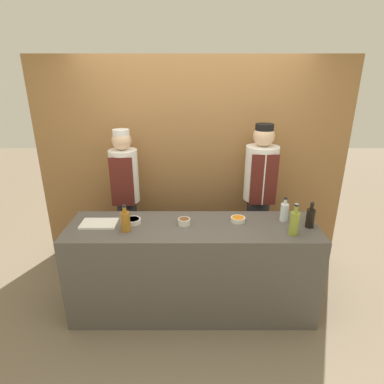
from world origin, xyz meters
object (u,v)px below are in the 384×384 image
sauce_bowl_brown (184,221)px  bottle_oil (294,223)px  bottle_soy (310,217)px  chef_right (258,196)px  cutting_board (98,224)px  bottle_clear (284,212)px  bottle_amber (125,221)px  sauce_bowl_yellow (132,221)px  sauce_bowl_orange (237,219)px  chef_left (125,197)px

sauce_bowl_brown → bottle_oil: bearing=-11.0°
sauce_bowl_brown → bottle_soy: bearing=-2.3°
bottle_oil → chef_right: size_ratio=0.16×
cutting_board → bottle_oil: size_ratio=1.14×
bottle_clear → bottle_soy: 0.24m
bottle_amber → bottle_soy: 1.64m
bottle_clear → bottle_oil: (0.01, -0.27, 0.02)m
sauce_bowl_yellow → bottle_amber: (-0.04, -0.15, 0.07)m
cutting_board → bottle_clear: bottle_clear is taller
sauce_bowl_orange → bottle_amber: bottle_amber is taller
bottle_amber → bottle_soy: bearing=2.5°
cutting_board → chef_left: chef_left is taller
bottle_clear → bottle_soy: size_ratio=0.96×
bottle_amber → bottle_oil: (1.46, -0.07, 0.02)m
bottle_oil → sauce_bowl_brown: bearing=169.0°
cutting_board → bottle_amber: bearing=-23.7°
sauce_bowl_brown → sauce_bowl_yellow: bearing=176.6°
bottle_soy → chef_left: chef_left is taller
sauce_bowl_orange → bottle_amber: (-1.01, -0.18, 0.07)m
sauce_bowl_orange → bottle_soy: 0.64m
sauce_bowl_brown → chef_right: 1.04m
bottle_soy → chef_left: size_ratio=0.14×
cutting_board → chef_left: (0.12, 0.64, 0.00)m
sauce_bowl_orange → bottle_clear: bearing=3.0°
chef_left → chef_right: size_ratio=0.97×
sauce_bowl_orange → chef_left: 1.29m
cutting_board → chef_right: (1.59, 0.64, 0.02)m
sauce_bowl_orange → sauce_bowl_brown: bearing=-172.4°
cutting_board → chef_left: 0.65m
sauce_bowl_brown → chef_right: size_ratio=0.06×
sauce_bowl_yellow → bottle_clear: 1.41m
cutting_board → sauce_bowl_brown: bearing=-0.0°
sauce_bowl_brown → chef_left: size_ratio=0.07×
sauce_bowl_yellow → bottle_soy: bearing=-2.6°
bottle_amber → chef_left: size_ratio=0.15×
sauce_bowl_brown → sauce_bowl_yellow: size_ratio=0.77×
bottle_soy → chef_left: 1.92m
cutting_board → bottle_clear: 1.72m
chef_right → cutting_board: bearing=-158.1°
sauce_bowl_brown → bottle_clear: (0.93, 0.09, 0.06)m
chef_right → sauce_bowl_yellow: bearing=-154.5°
sauce_bowl_yellow → bottle_clear: bottle_clear is taller
sauce_bowl_orange → sauce_bowl_brown: 0.51m
chef_left → cutting_board: bearing=-100.9°
sauce_bowl_orange → chef_right: (0.31, 0.58, 0.01)m
sauce_bowl_brown → bottle_oil: 0.97m
cutting_board → bottle_clear: (1.72, 0.09, 0.08)m
bottle_soy → chef_left: (-1.79, 0.69, -0.08)m
sauce_bowl_orange → chef_right: 0.65m
sauce_bowl_yellow → chef_right: chef_right is taller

